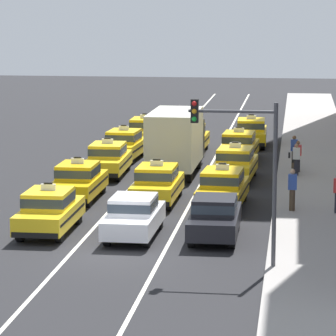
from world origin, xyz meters
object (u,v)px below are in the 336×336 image
Objects in this scene: taxi_left_third at (108,159)px; pedestrian_trailing at (294,152)px; taxi_left_fifth at (145,131)px; taxi_right_fifth at (251,132)px; traffic_light_pole at (245,154)px; taxi_center_second at (157,183)px; pedestrian_mid_block at (292,190)px; pedestrian_far_corner at (296,159)px; taxi_left_second at (78,181)px; sedan_center_nearest at (134,215)px; taxi_right_second at (223,188)px; taxi_left_nearest at (49,210)px; sedan_right_nearest at (215,216)px; taxi_right_fourth at (239,146)px; taxi_center_fourth at (190,138)px; pedestrian_by_storefront at (298,156)px; box_truck_center_third at (177,139)px; taxi_right_third at (235,163)px; taxi_left_fourth at (124,144)px.

taxi_left_third reaches higher than pedestrian_trailing.
taxi_left_fifth is 6.43m from taxi_right_fifth.
taxi_center_second is at bearing 112.89° from traffic_light_pole.
pedestrian_mid_block is 1.09× the size of pedestrian_far_corner.
traffic_light_pole reaches higher than pedestrian_mid_block.
sedan_center_nearest is at bearing -61.33° from taxi_left_second.
taxi_right_second is 2.68× the size of pedestrian_mid_block.
taxi_left_nearest is 0.82× the size of traffic_light_pole.
taxi_right_fifth is (0.21, 23.66, 0.03)m from sedan_right_nearest.
taxi_right_second is (6.42, -0.80, 0.00)m from taxi_left_second.
taxi_left_nearest reaches higher than pedestrian_mid_block.
traffic_light_pole is (1.47, -21.71, 2.94)m from taxi_right_fourth.
taxi_center_fourth reaches higher than pedestrian_by_storefront.
taxi_left_second is at bearing 136.17° from sedan_right_nearest.
sedan_right_nearest is at bearing -89.46° from taxi_right_fourth.
taxi_center_fourth is at bearing 67.82° from taxi_left_third.
box_truck_center_third is 1.50× the size of taxi_right_second.
taxi_center_fourth is 4.68m from taxi_right_fifth.
pedestrian_far_corner is at bearing -5.54° from box_truck_center_third.
pedestrian_mid_block is (2.98, -12.97, 0.15)m from taxi_right_fourth.
box_truck_center_third is 4.40× the size of pedestrian_by_storefront.
taxi_left_third is at bearing 90.62° from taxi_left_nearest.
taxi_left_nearest is 0.98× the size of taxi_right_third.
taxi_left_second is 2.64× the size of pedestrian_mid_block.
taxi_center_fourth is at bearing 101.51° from taxi_right_second.
taxi_center_fourth is at bearing 81.29° from taxi_left_nearest.
taxi_left_fourth is 1.00× the size of taxi_right_fourth.
box_truck_center_third is 14.01m from sedan_right_nearest.
sedan_center_nearest is at bearing -89.59° from box_truck_center_third.
box_truck_center_third is 1.50× the size of taxi_right_fourth.
pedestrian_far_corner is (6.04, -0.59, -0.83)m from box_truck_center_third.
taxi_center_fourth is (3.11, 20.31, 0.00)m from taxi_left_nearest.
traffic_light_pole is (1.30, -4.11, 2.97)m from sedan_right_nearest.
taxi_left_second is 12.87m from pedestrian_trailing.
taxi_left_nearest is at bearing -98.71° from taxi_center_fourth.
taxi_center_second is 0.99× the size of taxi_right_fourth.
taxi_left_fourth is 5.66m from taxi_left_fifth.
pedestrian_trailing is at bearing 89.99° from pedestrian_mid_block.
pedestrian_mid_block is (5.83, -1.49, 0.15)m from taxi_center_second.
taxi_left_second and taxi_right_second have the same top height.
taxi_center_fourth is 1.00× the size of taxi_right_fifth.
pedestrian_trailing is (5.80, 15.33, 0.16)m from sedan_center_nearest.
taxi_left_second is at bearing -111.24° from taxi_right_fifth.
box_truck_center_third reaches higher than taxi_right_third.
pedestrian_trailing is at bearing -73.07° from taxi_right_fifth.
taxi_left_fourth is 2.93× the size of pedestrian_by_storefront.
taxi_left_fifth reaches higher than pedestrian_by_storefront.
taxi_left_third is 18.51m from traffic_light_pole.
taxi_center_fourth and taxi_right_fifth have the same top height.
taxi_right_third is (6.29, 11.75, 0.00)m from taxi_left_nearest.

